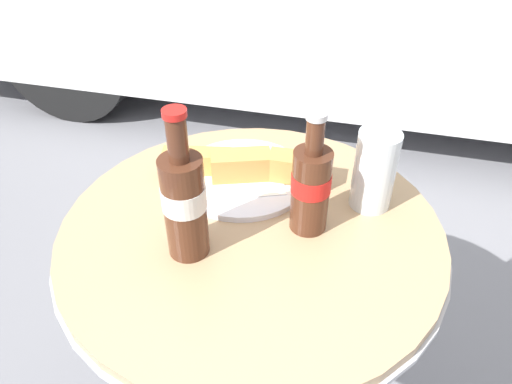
# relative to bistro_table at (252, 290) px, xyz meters

# --- Properties ---
(bistro_table) EXTENTS (0.68, 0.68, 0.71)m
(bistro_table) POSITION_rel_bistro_table_xyz_m (0.00, 0.00, 0.00)
(bistro_table) COLOR #B7B7BC
(bistro_table) RESTS_ON ground_plane
(cola_bottle_left) EXTENTS (0.07, 0.07, 0.26)m
(cola_bottle_left) POSITION_rel_bistro_table_xyz_m (-0.08, -0.08, 0.27)
(cola_bottle_left) COLOR #4C2819
(cola_bottle_left) RESTS_ON bistro_table
(cola_bottle_right) EXTENTS (0.07, 0.07, 0.22)m
(cola_bottle_right) POSITION_rel_bistro_table_xyz_m (0.09, 0.03, 0.25)
(cola_bottle_right) COLOR #4C2819
(cola_bottle_right) RESTS_ON bistro_table
(drinking_glass) EXTENTS (0.07, 0.07, 0.15)m
(drinking_glass) POSITION_rel_bistro_table_xyz_m (0.19, 0.11, 0.23)
(drinking_glass) COLOR silver
(drinking_glass) RESTS_ON bistro_table
(lunch_plate_near) EXTENTS (0.31, 0.26, 0.06)m
(lunch_plate_near) POSITION_rel_bistro_table_xyz_m (-0.05, 0.13, 0.19)
(lunch_plate_near) COLOR white
(lunch_plate_near) RESTS_ON bistro_table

